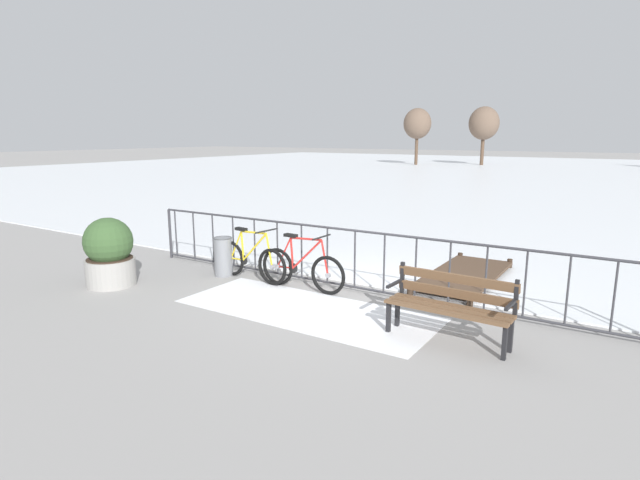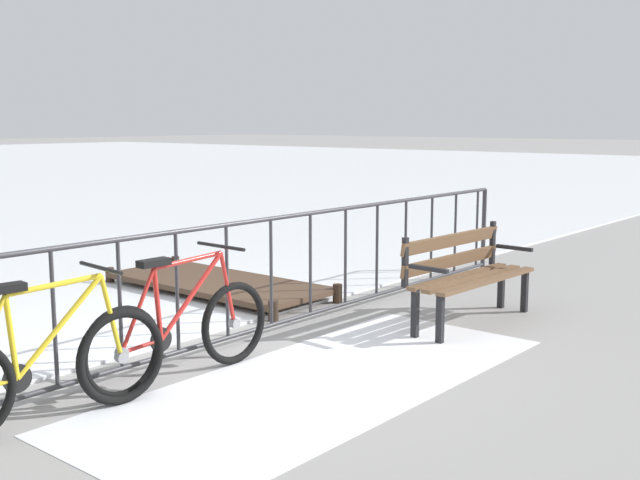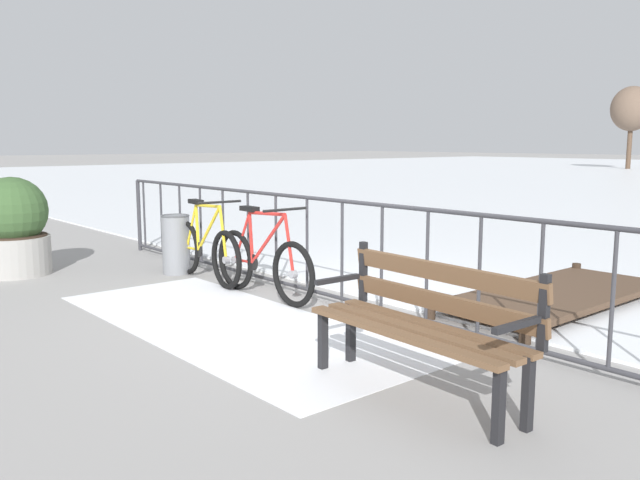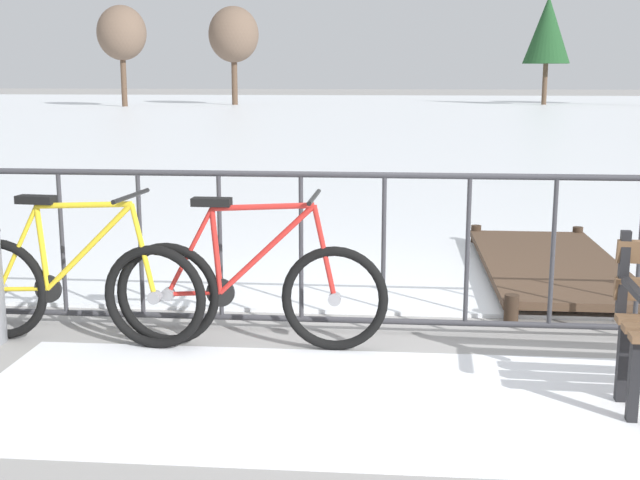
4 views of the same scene
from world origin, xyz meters
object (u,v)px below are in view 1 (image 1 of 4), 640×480
park_bench (451,301)px  trash_bin (223,256)px  bicycle_near_railing (302,269)px  planter_with_shrub (109,253)px  bicycle_second (251,260)px

park_bench → trash_bin: size_ratio=2.21×
bicycle_near_railing → planter_with_shrub: size_ratio=1.42×
bicycle_near_railing → trash_bin: bicycle_near_railing is taller
bicycle_near_railing → bicycle_second: size_ratio=1.00×
bicycle_near_railing → bicycle_second: bearing=-178.8°
bicycle_near_railing → trash_bin: (-1.74, -0.06, 0.00)m
bicycle_second → trash_bin: size_ratio=2.33×
bicycle_near_railing → bicycle_second: 1.11m
bicycle_near_railing → planter_with_shrub: (-2.98, -1.60, 0.22)m
bicycle_near_railing → park_bench: 2.94m
bicycle_second → trash_bin: bearing=-176.5°
bicycle_near_railing → bicycle_second: same height
park_bench → bicycle_second: bearing=169.5°
bicycle_near_railing → park_bench: (2.84, -0.76, 0.14)m
park_bench → trash_bin: park_bench is taller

